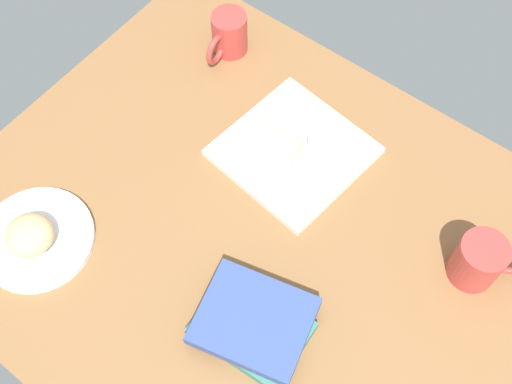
# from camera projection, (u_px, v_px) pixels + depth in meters

# --- Properties ---
(dining_table) EXTENTS (1.10, 0.90, 0.04)m
(dining_table) POSITION_uv_depth(u_px,v_px,m) (256.00, 238.00, 1.21)
(dining_table) COLOR brown
(dining_table) RESTS_ON ground
(round_plate) EXTENTS (0.21, 0.21, 0.01)m
(round_plate) POSITION_uv_depth(u_px,v_px,m) (37.00, 239.00, 1.18)
(round_plate) COLOR white
(round_plate) RESTS_ON dining_table
(scone_pastry) EXTENTS (0.12, 0.12, 0.05)m
(scone_pastry) POSITION_uv_depth(u_px,v_px,m) (30.00, 235.00, 1.15)
(scone_pastry) COLOR tan
(scone_pastry) RESTS_ON round_plate
(square_plate) EXTENTS (0.28, 0.28, 0.02)m
(square_plate) POSITION_uv_depth(u_px,v_px,m) (294.00, 152.00, 1.27)
(square_plate) COLOR silver
(square_plate) RESTS_ON dining_table
(sauce_cup) EXTENTS (0.06, 0.06, 0.02)m
(sauce_cup) POSITION_uv_depth(u_px,v_px,m) (323.00, 142.00, 1.26)
(sauce_cup) COLOR silver
(sauce_cup) RESTS_ON square_plate
(breakfast_wrap) EXTENTS (0.12, 0.08, 0.06)m
(breakfast_wrap) POSITION_uv_depth(u_px,v_px,m) (271.00, 143.00, 1.23)
(breakfast_wrap) COLOR beige
(breakfast_wrap) RESTS_ON square_plate
(book_stack) EXTENTS (0.22, 0.20, 0.05)m
(book_stack) POSITION_uv_depth(u_px,v_px,m) (253.00, 324.00, 1.08)
(book_stack) COLOR #387260
(book_stack) RESTS_ON dining_table
(coffee_mug) EXTENTS (0.13, 0.10, 0.10)m
(coffee_mug) POSITION_uv_depth(u_px,v_px,m) (481.00, 261.00, 1.11)
(coffee_mug) COLOR #B23833
(coffee_mug) RESTS_ON dining_table
(second_mug) EXTENTS (0.08, 0.13, 0.09)m
(second_mug) POSITION_uv_depth(u_px,v_px,m) (228.00, 34.00, 1.37)
(second_mug) COLOR #B23833
(second_mug) RESTS_ON dining_table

